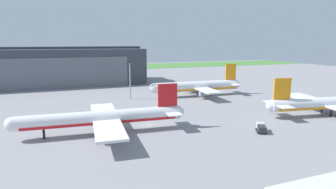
% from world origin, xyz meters
% --- Properties ---
extents(ground_plane, '(440.00, 440.00, 0.00)m').
position_xyz_m(ground_plane, '(0.00, 0.00, 0.00)').
color(ground_plane, gray).
extents(grass_field_strip, '(440.00, 56.00, 0.08)m').
position_xyz_m(grass_field_strip, '(0.00, 182.51, 0.04)').
color(grass_field_strip, '#478139').
rests_on(grass_field_strip, ground_plane).
extents(maintenance_hangar, '(88.39, 32.45, 19.92)m').
position_xyz_m(maintenance_hangar, '(-22.62, 87.48, 9.50)').
color(maintenance_hangar, '#383D47').
rests_on(maintenance_hangar, ground_plane).
extents(airliner_far_left, '(40.68, 30.86, 13.12)m').
position_xyz_m(airliner_far_left, '(31.56, 32.45, 3.97)').
color(airliner_far_left, silver).
rests_on(airliner_far_left, ground_plane).
extents(airliner_near_right, '(42.54, 33.81, 11.72)m').
position_xyz_m(airliner_near_right, '(-12.23, -3.25, 3.90)').
color(airliner_near_right, silver).
rests_on(airliner_near_right, ground_plane).
extents(airliner_near_left, '(44.27, 37.64, 11.93)m').
position_xyz_m(airliner_near_left, '(56.05, -10.48, 3.63)').
color(airliner_near_left, silver).
rests_on(airliner_near_left, ground_plane).
extents(pushback_tractor, '(3.73, 4.63, 2.06)m').
position_xyz_m(pushback_tractor, '(24.71, -16.51, 1.10)').
color(pushback_tractor, silver).
rests_on(pushback_tractor, ground_plane).
extents(apron_light_mast, '(2.40, 0.50, 15.08)m').
position_xyz_m(apron_light_mast, '(3.91, 35.65, 9.08)').
color(apron_light_mast, '#99999E').
rests_on(apron_light_mast, ground_plane).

